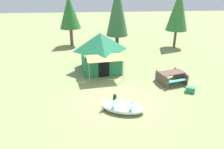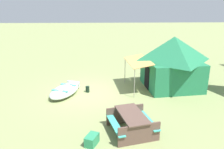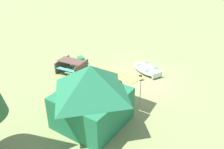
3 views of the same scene
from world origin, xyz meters
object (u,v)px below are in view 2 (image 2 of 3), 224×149
Objects in this scene: beached_rowboat at (65,91)px; cooler_box at (92,140)px; picnic_table at (132,121)px; fuel_can at (88,89)px; canvas_cabin_tent at (173,62)px.

beached_rowboat is 4.64m from cooler_box.
fuel_can is at bearing -154.65° from picnic_table.
canvas_cabin_tent is at bearing 97.13° from fuel_can.
canvas_cabin_tent reaches higher than picnic_table.
beached_rowboat is 4.77m from picnic_table.
beached_rowboat is at bearing -159.62° from cooler_box.
canvas_cabin_tent is (-0.88, 5.79, 1.25)m from beached_rowboat.
picnic_table reaches higher than fuel_can.
picnic_table reaches higher than beached_rowboat.
canvas_cabin_tent is at bearing 141.39° from cooler_box.
fuel_can is (-0.30, 1.16, -0.06)m from beached_rowboat.
fuel_can is at bearing 104.37° from beached_rowboat.
canvas_cabin_tent reaches higher than beached_rowboat.
picnic_table is 4.39m from fuel_can.
cooler_box is 4.67m from fuel_can.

